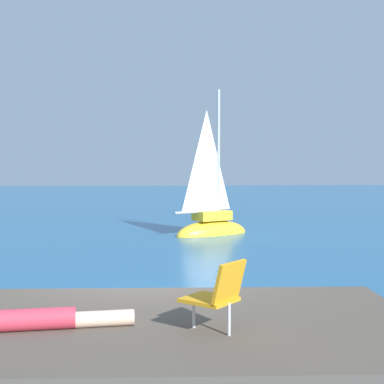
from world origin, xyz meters
The scene contains 7 objects.
ground_plane centered at (0.00, 0.00, 0.00)m, with size 160.00×160.00×0.00m, color #236093.
shore_ledge centered at (0.01, -2.71, 0.41)m, with size 6.33×3.42×0.82m, color brown.
boulder_seaward centered at (-0.59, -0.93, 0.00)m, with size 1.19×0.95×0.65m, color #4F4A3D.
boulder_inland centered at (1.59, -0.82, 0.00)m, with size 0.82×0.66×0.45m, color brown.
sailboat_near centered at (2.61, 12.12, 0.35)m, with size 3.49×2.66×6.40m.
person_sunbather centered at (-1.15, -2.96, 0.94)m, with size 1.76×0.35×0.25m.
beach_chair centered at (0.73, -3.26, 1.27)m, with size 0.76×0.75×0.80m.
Camera 1 is at (-0.05, -8.85, 2.59)m, focal length 49.34 mm.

